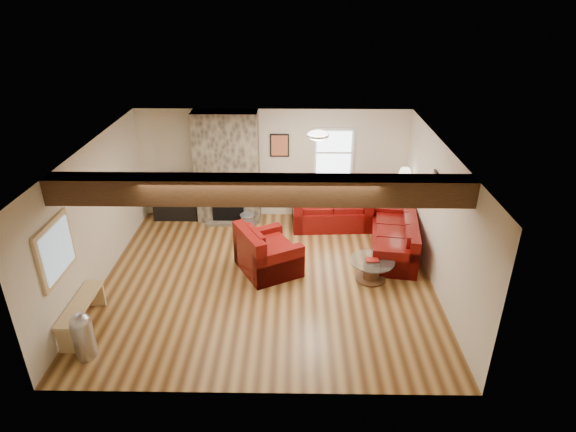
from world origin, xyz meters
name	(u,v)px	position (x,y,z in m)	size (l,w,h in m)	color
room	(266,218)	(0.00, 0.00, 1.25)	(8.00, 8.00, 8.00)	#583417
oak_beam	(260,190)	(0.00, -1.25, 2.31)	(6.00, 0.36, 0.38)	#311C0E
chimney_breast	(227,169)	(-1.00, 2.49, 1.22)	(1.40, 0.67, 2.50)	#37322A
back_window	(334,152)	(1.35, 2.71, 1.55)	(0.90, 0.08, 1.10)	silver
hatch_window	(56,250)	(-2.96, -1.50, 1.45)	(0.08, 1.00, 0.90)	tan
ceiling_dome	(318,137)	(0.90, 0.90, 2.44)	(0.40, 0.40, 0.18)	white
artwork_back	(280,145)	(0.15, 2.71, 1.70)	(0.42, 0.06, 0.52)	black
artwork_right	(437,186)	(2.96, 0.30, 1.75)	(0.06, 0.55, 0.42)	black
sofa_three	(394,235)	(2.48, 1.01, 0.39)	(2.01, 0.84, 0.78)	#4D0507
loveseat	(331,206)	(1.30, 2.23, 0.45)	(1.71, 0.98, 0.91)	#4D0507
armchair_red	(268,249)	(0.00, 0.33, 0.45)	(1.10, 0.97, 0.89)	#4D0507
coffee_table	(371,270)	(1.90, 0.01, 0.20)	(0.82, 0.82, 0.43)	#4A2B18
tv_cabinet	(177,208)	(-2.23, 2.53, 0.25)	(0.99, 0.40, 0.50)	black
television	(175,188)	(-2.23, 2.53, 0.73)	(0.82, 0.11, 0.47)	black
floor_lamp	(404,178)	(2.80, 2.00, 1.23)	(0.37, 0.37, 1.44)	tan
pine_bench	(82,315)	(-2.83, -1.43, 0.24)	(0.29, 1.26, 0.47)	tan
pedal_bin	(83,335)	(-2.53, -2.08, 0.38)	(0.30, 0.30, 0.76)	#B6B6BB
coal_bucket	(248,221)	(-0.56, 2.07, 0.16)	(0.34, 0.34, 0.32)	gray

